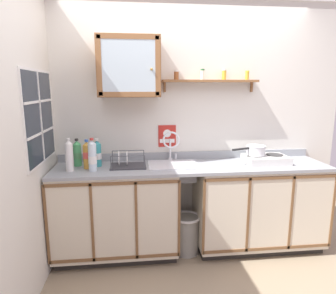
% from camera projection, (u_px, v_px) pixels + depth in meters
% --- Properties ---
extents(floor, '(5.76, 5.76, 0.00)m').
position_uv_depth(floor, '(199.00, 272.00, 2.78)').
color(floor, gray).
rests_on(floor, ground).
extents(back_wall, '(3.36, 0.07, 2.64)m').
position_uv_depth(back_wall, '(187.00, 122.00, 3.20)').
color(back_wall, silver).
rests_on(back_wall, ground).
extents(side_wall_left, '(0.05, 3.47, 2.64)m').
position_uv_depth(side_wall_left, '(16.00, 141.00, 2.11)').
color(side_wall_left, silver).
rests_on(side_wall_left, ground).
extents(lower_cabinet_run, '(1.21, 0.57, 0.90)m').
position_uv_depth(lower_cabinet_run, '(116.00, 213.00, 2.99)').
color(lower_cabinet_run, black).
rests_on(lower_cabinet_run, ground).
extents(lower_cabinet_run_right, '(1.32, 0.57, 0.90)m').
position_uv_depth(lower_cabinet_run_right, '(258.00, 206.00, 3.16)').
color(lower_cabinet_run_right, black).
rests_on(lower_cabinet_run_right, ground).
extents(countertop, '(2.72, 0.59, 0.03)m').
position_uv_depth(countertop, '(192.00, 167.00, 2.98)').
color(countertop, gray).
rests_on(countertop, lower_cabinet_run).
extents(backsplash, '(2.72, 0.02, 0.08)m').
position_uv_depth(backsplash, '(188.00, 155.00, 3.24)').
color(backsplash, gray).
rests_on(backsplash, countertop).
extents(sink, '(0.49, 0.42, 0.46)m').
position_uv_depth(sink, '(173.00, 167.00, 3.00)').
color(sink, silver).
rests_on(sink, countertop).
extents(hot_plate_stove, '(0.43, 0.30, 0.08)m').
position_uv_depth(hot_plate_stove, '(266.00, 159.00, 3.05)').
color(hot_plate_stove, silver).
rests_on(hot_plate_stove, countertop).
extents(saucepan, '(0.38, 0.21, 0.10)m').
position_uv_depth(saucepan, '(255.00, 150.00, 3.04)').
color(saucepan, silver).
rests_on(saucepan, hot_plate_stove).
extents(bottle_juice_amber_0, '(0.08, 0.08, 0.28)m').
position_uv_depth(bottle_juice_amber_0, '(87.00, 155.00, 2.84)').
color(bottle_juice_amber_0, gold).
rests_on(bottle_juice_amber_0, countertop).
extents(bottle_detergent_teal_1, '(0.08, 0.08, 0.28)m').
position_uv_depth(bottle_detergent_teal_1, '(97.00, 154.00, 2.92)').
color(bottle_detergent_teal_1, teal).
rests_on(bottle_detergent_teal_1, countertop).
extents(bottle_water_clear_2, '(0.08, 0.08, 0.31)m').
position_uv_depth(bottle_water_clear_2, '(92.00, 156.00, 2.75)').
color(bottle_water_clear_2, silver).
rests_on(bottle_water_clear_2, countertop).
extents(bottle_soda_green_3, '(0.08, 0.08, 0.27)m').
position_uv_depth(bottle_soda_green_3, '(77.00, 154.00, 2.94)').
color(bottle_soda_green_3, '#4CB266').
rests_on(bottle_soda_green_3, countertop).
extents(bottle_opaque_white_4, '(0.07, 0.07, 0.31)m').
position_uv_depth(bottle_opaque_white_4, '(69.00, 156.00, 2.74)').
color(bottle_opaque_white_4, white).
rests_on(bottle_opaque_white_4, countertop).
extents(dish_rack, '(0.34, 0.26, 0.16)m').
position_uv_depth(dish_rack, '(127.00, 164.00, 2.92)').
color(dish_rack, '#333338').
rests_on(dish_rack, countertop).
extents(wall_cabinet, '(0.59, 0.33, 0.56)m').
position_uv_depth(wall_cabinet, '(129.00, 67.00, 2.85)').
color(wall_cabinet, brown).
extents(spice_shelf, '(0.99, 0.14, 0.23)m').
position_uv_depth(spice_shelf, '(210.00, 80.00, 3.05)').
color(spice_shelf, brown).
extents(warning_sign, '(0.19, 0.01, 0.23)m').
position_uv_depth(warning_sign, '(167.00, 136.00, 3.18)').
color(warning_sign, '#B2261E').
extents(window, '(0.03, 0.78, 0.80)m').
position_uv_depth(window, '(39.00, 117.00, 2.55)').
color(window, '#262D38').
extents(trash_bin, '(0.29, 0.29, 0.40)m').
position_uv_depth(trash_bin, '(187.00, 233.00, 3.08)').
color(trash_bin, gray).
rests_on(trash_bin, ground).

